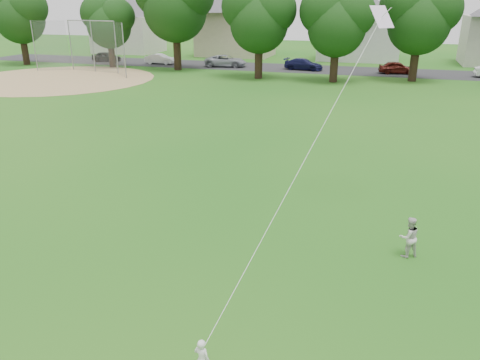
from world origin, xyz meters
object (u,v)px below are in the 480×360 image
(older_boy, at_px, (409,237))
(kite, at_px, (315,142))
(baseball_backstop, at_px, (89,47))
(toddler, at_px, (202,360))

(older_boy, bearing_deg, kite, -4.45)
(older_boy, height_order, kite, kite)
(older_boy, xyz_separation_m, baseball_backstop, (-30.29, 29.51, 1.91))
(older_boy, relative_size, kite, 0.11)
(toddler, height_order, baseball_backstop, baseball_backstop)
(toddler, height_order, older_boy, older_boy)
(toddler, distance_m, older_boy, 7.30)
(older_boy, bearing_deg, baseball_backstop, -73.13)
(older_boy, height_order, baseball_backstop, baseball_backstop)
(older_boy, bearing_deg, toddler, 28.67)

